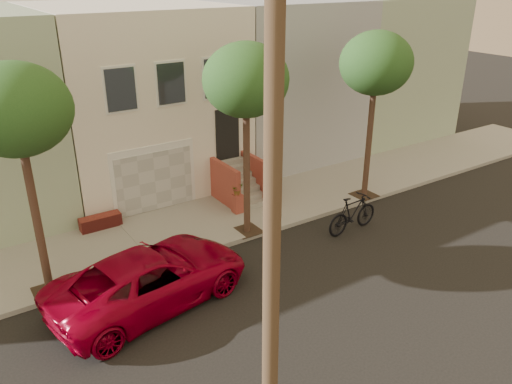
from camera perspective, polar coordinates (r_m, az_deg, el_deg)
ground at (r=14.42m, az=4.09°, el=-11.95°), size 90.00×90.00×0.00m
sidewalk at (r=18.28m, az=-6.09°, el=-3.55°), size 40.00×3.70×0.15m
house_row at (r=22.18m, az=-13.65°, el=10.62°), size 33.10×11.70×7.00m
tree_left at (r=13.60m, az=-25.19°, el=8.13°), size 2.70×2.57×6.30m
tree_mid at (r=15.83m, az=-1.12°, el=12.23°), size 2.70×2.57×6.30m
tree_right at (r=19.28m, az=13.24°, el=13.68°), size 2.70×2.57×6.30m
pickup_truck at (r=14.19m, az=-11.69°, el=-9.34°), size 5.91×3.50×1.54m
motorcycle at (r=17.89m, az=10.73°, el=-2.38°), size 2.25×0.74×1.33m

